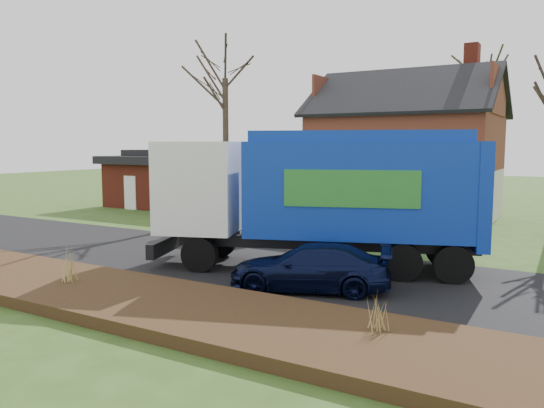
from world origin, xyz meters
The scene contains 12 objects.
ground centered at (0.00, 0.00, 0.00)m, with size 120.00×120.00×0.00m, color #2F4717.
road centered at (0.00, 0.00, 0.01)m, with size 80.00×7.00×0.02m, color black.
mulch_verge centered at (0.00, -5.30, 0.15)m, with size 80.00×3.50×0.30m, color black.
main_house centered at (1.49, 13.91, 4.03)m, with size 12.95×8.95×9.26m.
ranch_house centered at (-12.00, 13.00, 1.81)m, with size 9.80×8.20×3.70m.
garbage_truck centered at (3.11, 0.70, 2.57)m, with size 10.71×6.09×4.45m.
silver_sedan centered at (-3.05, 3.37, 0.71)m, with size 1.49×4.28×1.41m, color #A9ACB1.
navy_wagon centered at (3.87, -1.80, 0.64)m, with size 1.80×4.44×1.29m, color black.
tree_front_west centered at (-6.42, 8.86, 8.64)m, with size 3.53×3.53×10.49m.
tree_back centered at (4.51, 23.44, 9.74)m, with size 3.69×3.69×11.69m.
grass_clump_mid centered at (-1.69, -5.30, 0.74)m, with size 0.32×0.26×0.88m.
grass_clump_east centered at (6.88, -4.78, 0.68)m, with size 0.31×0.25×0.77m.
Camera 1 is at (10.20, -14.76, 4.02)m, focal length 35.00 mm.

